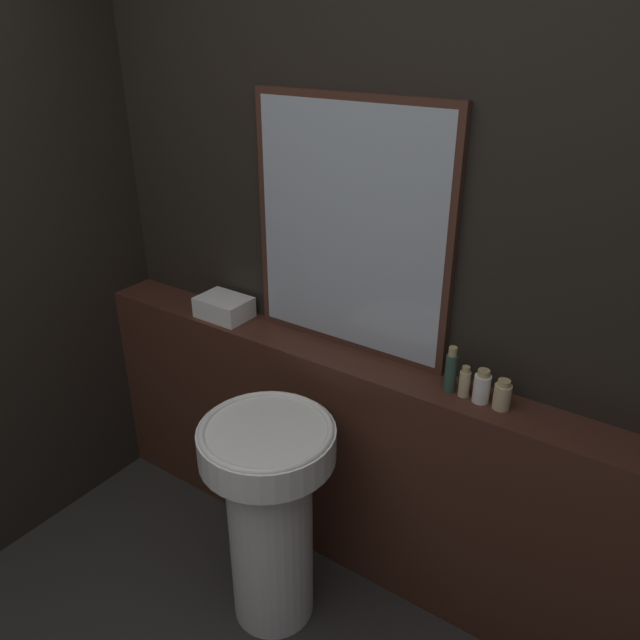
{
  "coord_description": "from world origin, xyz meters",
  "views": [
    {
      "loc": [
        1.05,
        -0.12,
        2.02
      ],
      "look_at": [
        -0.04,
        1.45,
        1.09
      ],
      "focal_mm": 35.0,
      "sensor_mm": 36.0,
      "label": 1
    }
  ],
  "objects": [
    {
      "name": "towel_stack",
      "position": [
        -0.58,
        1.55,
        0.96
      ],
      "size": [
        0.21,
        0.15,
        0.08
      ],
      "color": "white",
      "rests_on": "vanity_counter"
    },
    {
      "name": "pedestal_sink",
      "position": [
        -0.04,
        1.15,
        0.48
      ],
      "size": [
        0.46,
        0.46,
        0.83
      ],
      "color": "white",
      "rests_on": "ground_plane"
    },
    {
      "name": "body_wash_bottle",
      "position": [
        0.58,
        1.55,
        0.96
      ],
      "size": [
        0.05,
        0.05,
        0.1
      ],
      "color": "#C6B284",
      "rests_on": "vanity_counter"
    },
    {
      "name": "mirror",
      "position": [
        -0.04,
        1.63,
        1.36
      ],
      "size": [
        0.77,
        0.03,
        0.9
      ],
      "color": "#47281E",
      "rests_on": "vanity_counter"
    },
    {
      "name": "vanity_counter",
      "position": [
        0.0,
        1.55,
        0.46
      ],
      "size": [
        2.31,
        0.2,
        0.91
      ],
      "color": "#422319",
      "rests_on": "ground_plane"
    },
    {
      "name": "lotion_bottle",
      "position": [
        0.51,
        1.55,
        0.97
      ],
      "size": [
        0.05,
        0.05,
        0.11
      ],
      "color": "white",
      "rests_on": "vanity_counter"
    },
    {
      "name": "shampoo_bottle",
      "position": [
        0.41,
        1.55,
        0.99
      ],
      "size": [
        0.04,
        0.04,
        0.16
      ],
      "color": "#2D4C3D",
      "rests_on": "vanity_counter"
    },
    {
      "name": "wall_back",
      "position": [
        0.0,
        1.68,
        1.25
      ],
      "size": [
        8.0,
        0.06,
        2.5
      ],
      "color": "black",
      "rests_on": "ground_plane"
    },
    {
      "name": "conditioner_bottle",
      "position": [
        0.46,
        1.55,
        0.96
      ],
      "size": [
        0.04,
        0.04,
        0.11
      ],
      "color": "#C6B284",
      "rests_on": "vanity_counter"
    }
  ]
}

